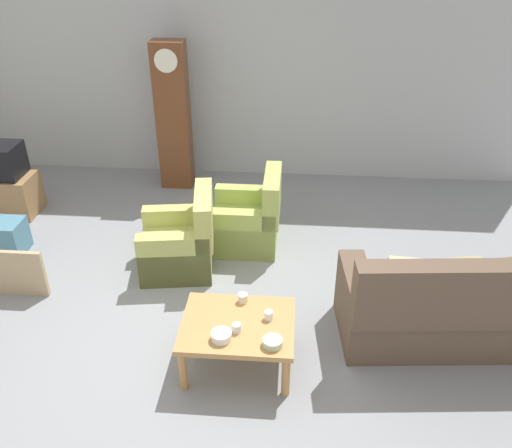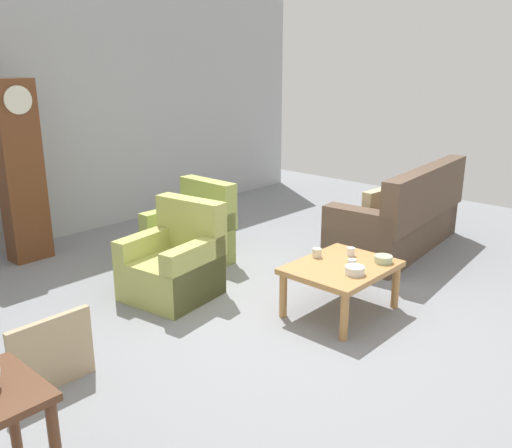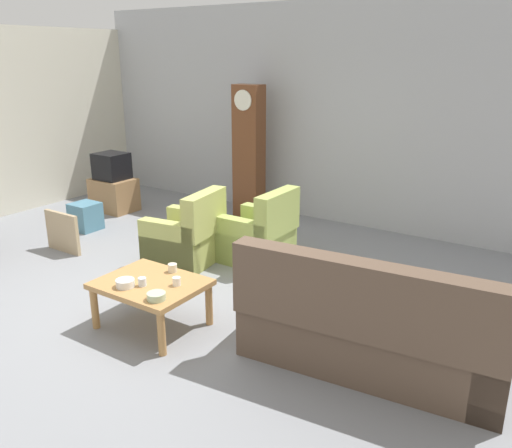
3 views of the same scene
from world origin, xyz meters
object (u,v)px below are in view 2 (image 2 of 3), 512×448
Objects in this scene: armchair_olive_near at (174,266)px; bowl_white_stacked at (355,270)px; armchair_olive_far at (191,237)px; grandfather_clock at (21,172)px; cup_blue_rimmed at (352,263)px; bowl_shallow_green at (383,259)px; framed_picture_leaning at (52,353)px; couch_floral at (400,220)px; cup_cream_tall at (317,253)px; cup_white_porcelain at (351,252)px; coffee_table_wood at (341,272)px.

bowl_white_stacked is at bearing -67.40° from armchair_olive_near.
grandfather_clock is at bearing 127.90° from armchair_olive_far.
cup_blue_rimmed is (1.25, -3.56, -0.53)m from grandfather_clock.
armchair_olive_near is 1.75m from bowl_white_stacked.
armchair_olive_near is 5.62× the size of bowl_shallow_green.
framed_picture_leaning is at bearing -159.00° from armchair_olive_near.
armchair_olive_near and armchair_olive_far have the same top height.
cup_cream_tall is (-1.95, -0.19, 0.14)m from couch_floral.
couch_floral reaches higher than bowl_white_stacked.
cup_blue_rimmed is (-1.96, -0.58, 0.14)m from couch_floral.
armchair_olive_far is at bearing 26.91° from framed_picture_leaning.
cup_white_porcelain is (2.62, -0.72, 0.23)m from framed_picture_leaning.
bowl_shallow_green is at bearing -4.86° from bowl_white_stacked.
armchair_olive_near is 11.81× the size of cup_blue_rimmed.
armchair_olive_far is (0.70, 0.55, 0.00)m from armchair_olive_near.
bowl_shallow_green is at bearing -38.18° from coffee_table_wood.
framed_picture_leaning is at bearing -153.09° from armchair_olive_far.
cup_white_porcelain is 0.46m from bowl_white_stacked.
grandfather_clock is 4.05m from bowl_shallow_green.
cup_cream_tall is at bearing -86.64° from armchair_olive_far.
coffee_table_wood is 0.40m from bowl_shallow_green.
armchair_olive_far is 11.81× the size of cup_blue_rimmed.
bowl_white_stacked is (-0.13, -0.49, -0.01)m from cup_cream_tall.
cup_white_porcelain is at bearing -41.26° from cup_cream_tall.
framed_picture_leaning is at bearing 167.90° from cup_cream_tall.
bowl_shallow_green is (0.30, -0.14, -0.01)m from cup_blue_rimmed.
grandfather_clock is 3.45m from cup_cream_tall.
armchair_olive_near is 11.70× the size of cup_white_porcelain.
framed_picture_leaning is 7.63× the size of cup_white_porcelain.
framed_picture_leaning is (-2.36, 0.80, -0.13)m from coffee_table_wood.
armchair_olive_near is 0.96× the size of coffee_table_wood.
bowl_white_stacked is (1.14, -3.66, -0.53)m from grandfather_clock.
armchair_olive_near is 1.39m from cup_cream_tall.
grandfather_clock is (-1.25, 3.45, 0.63)m from coffee_table_wood.
couch_floral is 1.07× the size of grandfather_clock.
cup_blue_rimmed is at bearing 41.53° from bowl_white_stacked.
bowl_white_stacked is at bearing -72.72° from grandfather_clock.
bowl_shallow_green is at bearing -24.10° from cup_blue_rimmed.
coffee_table_wood is at bearing 61.76° from bowl_white_stacked.
armchair_olive_near is at bearing -77.13° from grandfather_clock.
cup_blue_rimmed reaches higher than bowl_shallow_green.
couch_floral is 1.81m from bowl_shallow_green.
armchair_olive_far is 2.17m from bowl_white_stacked.
cup_white_porcelain and cup_blue_rimmed have the same top height.
cup_blue_rimmed is (-0.25, -0.18, -0.00)m from cup_white_porcelain.
cup_blue_rimmed reaches higher than bowl_white_stacked.
cup_cream_tall is (0.80, -1.12, 0.19)m from armchair_olive_near.
framed_picture_leaning reaches higher than coffee_table_wood.
cup_white_porcelain is 0.32m from cup_cream_tall.
grandfather_clock is at bearing 109.38° from cup_blue_rimmed.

